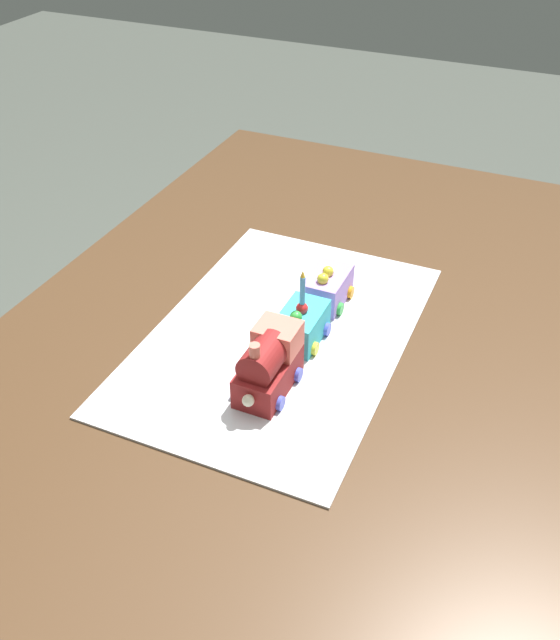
# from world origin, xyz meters

# --- Properties ---
(ground_plane) EXTENTS (8.00, 8.00, 0.00)m
(ground_plane) POSITION_xyz_m (0.00, 0.00, 0.00)
(ground_plane) COLOR #474C44
(dining_table) EXTENTS (1.40, 1.00, 0.74)m
(dining_table) POSITION_xyz_m (0.00, 0.00, 0.63)
(dining_table) COLOR #4C331E
(dining_table) RESTS_ON ground
(cake_board) EXTENTS (0.60, 0.40, 0.00)m
(cake_board) POSITION_xyz_m (-0.08, 0.04, 0.74)
(cake_board) COLOR silver
(cake_board) RESTS_ON dining_table
(cake_locomotive) EXTENTS (0.14, 0.08, 0.12)m
(cake_locomotive) POSITION_xyz_m (-0.20, 0.00, 0.79)
(cake_locomotive) COLOR maroon
(cake_locomotive) RESTS_ON cake_board
(cake_car_tanker_turquoise) EXTENTS (0.10, 0.08, 0.07)m
(cake_car_tanker_turquoise) POSITION_xyz_m (-0.08, 0.00, 0.77)
(cake_car_tanker_turquoise) COLOR #38B7C6
(cake_car_tanker_turquoise) RESTS_ON cake_board
(cake_car_caboose_lavender) EXTENTS (0.10, 0.08, 0.07)m
(cake_car_caboose_lavender) POSITION_xyz_m (0.04, 0.00, 0.77)
(cake_car_caboose_lavender) COLOR #AD84E0
(cake_car_caboose_lavender) RESTS_ON cake_board
(birthday_candle) EXTENTS (0.01, 0.01, 0.06)m
(birthday_candle) POSITION_xyz_m (-0.07, 0.00, 0.85)
(birthday_candle) COLOR #4CA5E5
(birthday_candle) RESTS_ON cake_car_tanker_turquoise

